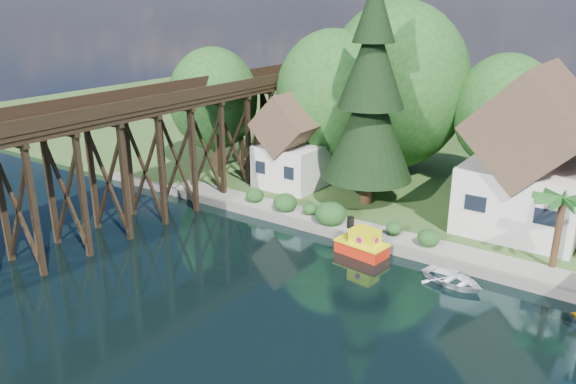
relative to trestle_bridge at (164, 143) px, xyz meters
name	(u,v)px	position (x,y,z in m)	size (l,w,h in m)	color
ground	(308,300)	(16.00, -5.17, -5.35)	(140.00, 140.00, 0.00)	black
bank	(493,157)	(16.00, 28.83, -5.10)	(140.00, 52.00, 0.50)	#355321
seawall	(435,260)	(20.00, 2.83, -5.04)	(60.00, 0.40, 0.62)	slate
promenade	(475,257)	(22.00, 4.13, -4.82)	(50.00, 2.60, 0.06)	gray
trestle_bridge	(164,143)	(0.00, 0.00, 0.00)	(4.12, 44.18, 9.30)	black
house_left	(530,162)	(23.00, 10.83, -0.21)	(7.64, 8.64, 11.02)	silver
shed	(293,147)	(5.00, 9.33, -1.52)	(5.09, 5.40, 7.85)	silver
bg_trees	(469,108)	(17.00, 16.08, 1.94)	(49.90, 13.30, 10.57)	#382314
shrubs	(325,211)	(11.40, 4.09, -4.12)	(15.76, 2.47, 1.70)	#173D16
conifer	(371,99)	(12.03, 9.04, 3.08)	(6.69, 6.69, 16.47)	#382314
palm_tree	(563,202)	(26.06, 5.45, -0.82)	(4.24, 4.24, 4.62)	#382314
tugboat	(362,244)	(15.68, 1.59, -4.65)	(3.41, 2.14, 2.34)	red
boat_white_a	(453,278)	(21.73, 1.09, -4.97)	(2.61, 3.66, 0.76)	white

